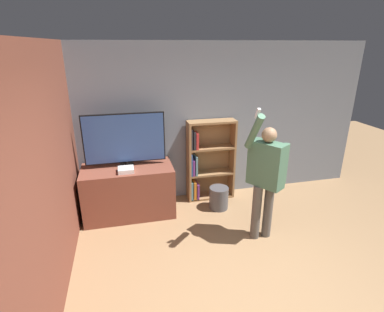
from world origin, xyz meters
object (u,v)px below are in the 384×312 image
(bookshelf, at_px, (206,161))
(television, at_px, (125,139))
(game_console, at_px, (126,170))
(waste_bin, at_px, (219,198))
(person, at_px, (266,173))

(bookshelf, bearing_deg, television, -171.99)
(television, relative_size, game_console, 5.30)
(bookshelf, distance_m, waste_bin, 0.68)
(person, xyz_separation_m, waste_bin, (-0.34, 0.92, -0.81))
(person, distance_m, waste_bin, 1.27)
(game_console, bearing_deg, person, -26.43)
(game_console, bearing_deg, television, 85.82)
(person, relative_size, waste_bin, 5.10)
(person, bearing_deg, game_console, -148.91)
(television, height_order, bookshelf, television)
(person, bearing_deg, waste_bin, 167.99)
(bookshelf, bearing_deg, game_console, -162.44)
(bookshelf, xyz_separation_m, person, (0.44, -1.35, 0.31))
(person, bearing_deg, bookshelf, 165.60)
(television, distance_m, person, 2.17)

